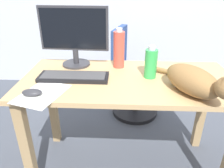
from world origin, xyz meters
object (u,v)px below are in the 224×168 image
office_chair (131,79)px  spray_bottle (151,63)px  keyboard (74,77)px  computer_mouse (32,92)px  cat (195,81)px  water_bottle (119,49)px  monitor (74,34)px

office_chair → spray_bottle: spray_bottle is taller
keyboard → spray_bottle: (0.49, 0.05, 0.08)m
computer_mouse → cat: bearing=4.0°
computer_mouse → spray_bottle: bearing=22.6°
computer_mouse → water_bottle: (0.46, 0.45, 0.11)m
office_chair → monitor: monitor is taller
water_bottle → computer_mouse: bearing=-135.8°
keyboard → water_bottle: water_bottle is taller
monitor → spray_bottle: monitor is taller
keyboard → cat: (0.70, -0.17, 0.07)m
monitor → keyboard: (0.03, -0.24, -0.21)m
monitor → office_chair: bearing=51.7°
office_chair → water_bottle: water_bottle is taller
computer_mouse → spray_bottle: spray_bottle is taller
keyboard → cat: size_ratio=0.80×
water_bottle → keyboard: bearing=-141.7°
keyboard → cat: cat is taller
keyboard → spray_bottle: size_ratio=2.13×
keyboard → computer_mouse: computer_mouse is taller
keyboard → spray_bottle: spray_bottle is taller
spray_bottle → cat: bearing=-45.4°
water_bottle → spray_bottle: bearing=-40.0°
keyboard → spray_bottle: bearing=5.9°
keyboard → office_chair: bearing=63.1°
cat → spray_bottle: bearing=134.6°
keyboard → computer_mouse: (-0.18, -0.23, 0.00)m
monitor → computer_mouse: 0.54m
keyboard → water_bottle: size_ratio=1.59×
computer_mouse → spray_bottle: (0.67, 0.28, 0.08)m
monitor → water_bottle: monitor is taller
monitor → computer_mouse: size_ratio=4.37×
office_chair → monitor: 0.92m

